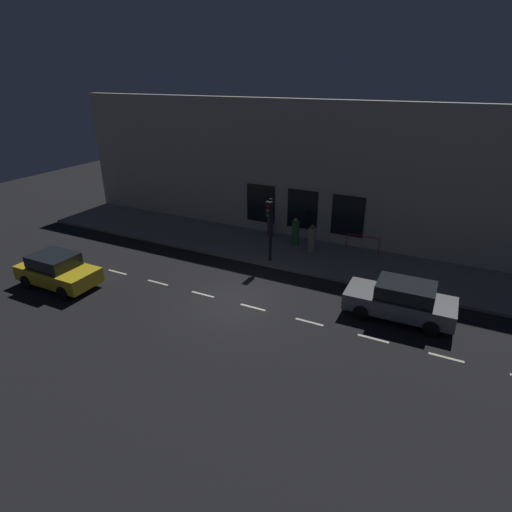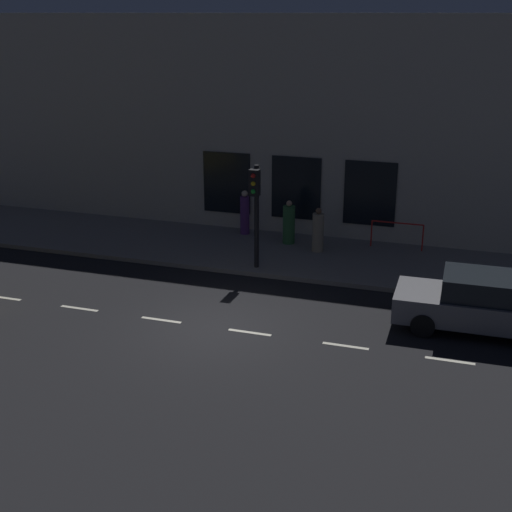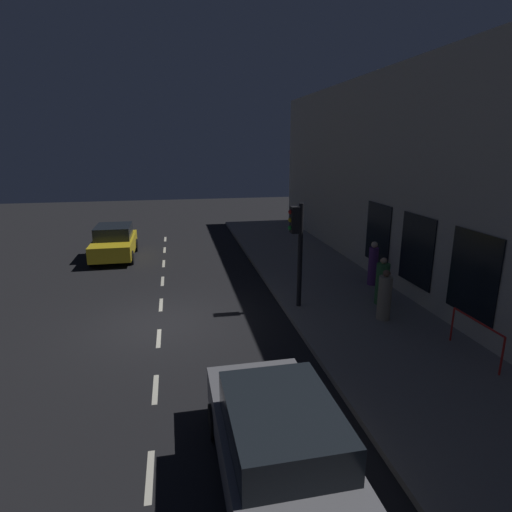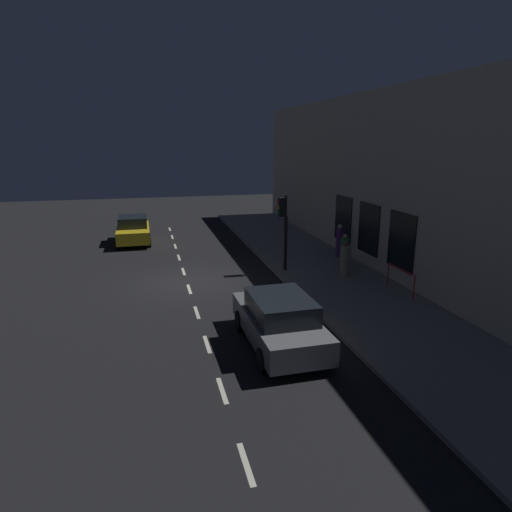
{
  "view_description": "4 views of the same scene",
  "coord_description": "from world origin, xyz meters",
  "px_view_note": "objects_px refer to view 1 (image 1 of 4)",
  "views": [
    {
      "loc": [
        -13.92,
        -8.09,
        9.38
      ],
      "look_at": [
        2.09,
        -0.11,
        1.45
      ],
      "focal_mm": 29.11,
      "sensor_mm": 36.0,
      "label": 1
    },
    {
      "loc": [
        -16.06,
        -6.38,
        8.1
      ],
      "look_at": [
        1.25,
        -0.77,
        1.73
      ],
      "focal_mm": 48.95,
      "sensor_mm": 36.0,
      "label": 2
    },
    {
      "loc": [
        0.63,
        -12.19,
        5.35
      ],
      "look_at": [
        3.01,
        -0.04,
        2.02
      ],
      "focal_mm": 29.31,
      "sensor_mm": 36.0,
      "label": 3
    },
    {
      "loc": [
        -1.54,
        -18.28,
        5.9
      ],
      "look_at": [
        2.55,
        -2.08,
        1.52
      ],
      "focal_mm": 31.03,
      "sensor_mm": 36.0,
      "label": 4
    }
  ],
  "objects_px": {
    "pedestrian_0": "(270,224)",
    "pedestrian_2": "(312,239)",
    "parked_car_0": "(57,270)",
    "parked_car_1": "(401,300)",
    "traffic_light": "(270,220)",
    "pedestrian_1": "(295,233)"
  },
  "relations": [
    {
      "from": "pedestrian_0",
      "to": "pedestrian_2",
      "type": "bearing_deg",
      "value": -81.95
    },
    {
      "from": "parked_car_0",
      "to": "pedestrian_0",
      "type": "relative_size",
      "value": 2.35
    },
    {
      "from": "pedestrian_0",
      "to": "pedestrian_1",
      "type": "distance_m",
      "value": 1.98
    },
    {
      "from": "parked_car_1",
      "to": "pedestrian_0",
      "type": "height_order",
      "value": "pedestrian_0"
    },
    {
      "from": "pedestrian_0",
      "to": "parked_car_0",
      "type": "bearing_deg",
      "value": 176.11
    },
    {
      "from": "pedestrian_1",
      "to": "pedestrian_2",
      "type": "distance_m",
      "value": 1.32
    },
    {
      "from": "pedestrian_1",
      "to": "pedestrian_2",
      "type": "bearing_deg",
      "value": 174.03
    },
    {
      "from": "pedestrian_0",
      "to": "pedestrian_2",
      "type": "relative_size",
      "value": 1.07
    },
    {
      "from": "traffic_light",
      "to": "pedestrian_2",
      "type": "relative_size",
      "value": 2.18
    },
    {
      "from": "pedestrian_2",
      "to": "parked_car_1",
      "type": "bearing_deg",
      "value": -28.29
    },
    {
      "from": "parked_car_1",
      "to": "pedestrian_0",
      "type": "relative_size",
      "value": 2.61
    },
    {
      "from": "parked_car_0",
      "to": "pedestrian_0",
      "type": "height_order",
      "value": "pedestrian_0"
    },
    {
      "from": "parked_car_1",
      "to": "pedestrian_2",
      "type": "relative_size",
      "value": 2.8
    },
    {
      "from": "parked_car_0",
      "to": "pedestrian_1",
      "type": "height_order",
      "value": "pedestrian_1"
    },
    {
      "from": "pedestrian_0",
      "to": "pedestrian_1",
      "type": "xyz_separation_m",
      "value": [
        -0.6,
        -1.89,
        -0.06
      ]
    },
    {
      "from": "parked_car_0",
      "to": "pedestrian_1",
      "type": "relative_size",
      "value": 2.48
    },
    {
      "from": "traffic_light",
      "to": "pedestrian_1",
      "type": "distance_m",
      "value": 3.3
    },
    {
      "from": "parked_car_0",
      "to": "pedestrian_0",
      "type": "bearing_deg",
      "value": 147.6
    },
    {
      "from": "pedestrian_1",
      "to": "parked_car_1",
      "type": "bearing_deg",
      "value": 160.54
    },
    {
      "from": "traffic_light",
      "to": "pedestrian_0",
      "type": "distance_m",
      "value": 4.1
    },
    {
      "from": "pedestrian_0",
      "to": "traffic_light",
      "type": "bearing_deg",
      "value": -127.61
    },
    {
      "from": "parked_car_0",
      "to": "parked_car_1",
      "type": "relative_size",
      "value": 0.9
    }
  ]
}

